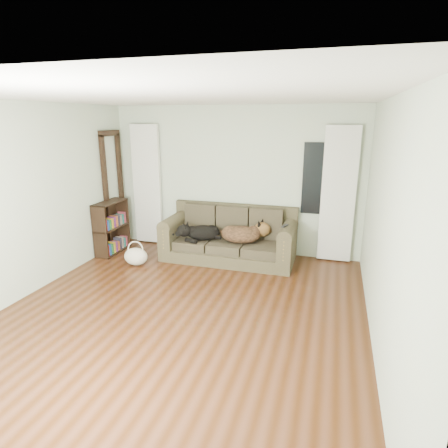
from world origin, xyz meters
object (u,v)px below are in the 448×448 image
(dog_black_lab, at_px, (201,232))
(sofa, at_px, (229,234))
(dog_shepherd, at_px, (243,234))
(tote_bag, at_px, (136,256))
(bookshelf, at_px, (111,226))

(dog_black_lab, bearing_deg, sofa, 3.95)
(dog_shepherd, xyz_separation_m, tote_bag, (-1.68, -0.67, -0.33))
(sofa, bearing_deg, dog_shepherd, -6.79)
(dog_black_lab, bearing_deg, bookshelf, 176.42)
(sofa, relative_size, dog_shepherd, 3.23)
(sofa, height_order, bookshelf, bookshelf)
(sofa, xyz_separation_m, dog_shepherd, (0.27, -0.03, 0.04))
(dog_black_lab, bearing_deg, tote_bag, -156.56)
(tote_bag, bearing_deg, bookshelf, 148.32)
(dog_shepherd, relative_size, tote_bag, 1.73)
(sofa, xyz_separation_m, dog_black_lab, (-0.47, -0.11, 0.03))
(dog_black_lab, xyz_separation_m, dog_shepherd, (0.74, 0.07, 0.01))
(dog_black_lab, height_order, bookshelf, bookshelf)
(dog_black_lab, relative_size, bookshelf, 0.62)
(dog_shepherd, bearing_deg, tote_bag, 16.47)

